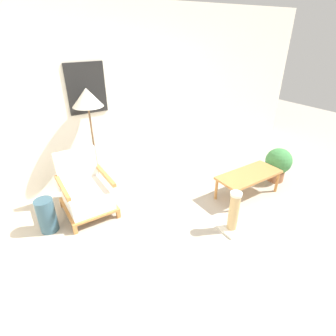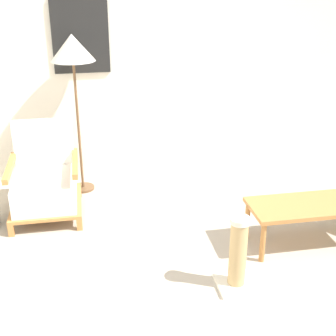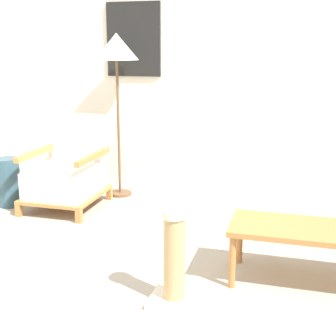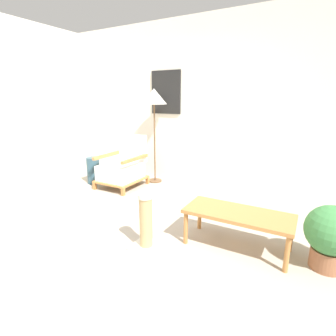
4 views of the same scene
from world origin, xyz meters
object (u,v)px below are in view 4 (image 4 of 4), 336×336
coffee_table (238,216)px  vase (93,170)px  potted_plant (331,234)px  armchair (123,168)px  floor_lamp (154,100)px  scratching_post (146,225)px

coffee_table → vase: 2.88m
coffee_table → vase: vase is taller
potted_plant → armchair: bearing=163.1°
floor_lamp → coffee_table: floor_lamp is taller
floor_lamp → scratching_post: size_ratio=2.81×
potted_plant → scratching_post: bearing=-161.9°
vase → scratching_post: (1.98, -1.29, 0.01)m
floor_lamp → potted_plant: size_ratio=2.78×
armchair → scratching_post: armchair is taller
floor_lamp → vase: bearing=-145.9°
floor_lamp → vase: (-0.89, -0.61, -1.19)m
vase → potted_plant: size_ratio=0.80×
floor_lamp → armchair: bearing=-125.4°
coffee_table → scratching_post: bearing=-149.6°
armchair → floor_lamp: 1.26m
potted_plant → floor_lamp: bearing=152.3°
floor_lamp → potted_plant: bearing=-27.7°
potted_plant → scratching_post: potted_plant is taller
vase → potted_plant: bearing=-12.4°
floor_lamp → scratching_post: bearing=-60.2°
potted_plant → scratching_post: size_ratio=1.01×
coffee_table → potted_plant: size_ratio=1.78×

